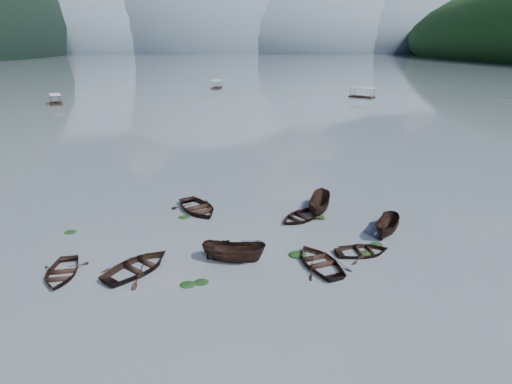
{
  "coord_description": "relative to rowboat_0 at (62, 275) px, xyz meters",
  "views": [
    {
      "loc": [
        -1.74,
        -19.78,
        13.72
      ],
      "look_at": [
        0.0,
        12.0,
        2.0
      ],
      "focal_mm": 28.0,
      "sensor_mm": 36.0,
      "label": 1
    }
  ],
  "objects": [
    {
      "name": "pontoon_centre",
      "position": [
        5.43,
        117.32,
        0.0
      ],
      "size": [
        3.7,
        6.99,
        2.55
      ],
      "primitive_type": null,
      "rotation": [
        0.0,
        0.0,
        -0.14
      ],
      "color": "black",
      "rests_on": "ground"
    },
    {
      "name": "rowboat_0",
      "position": [
        0.0,
        0.0,
        0.0
      ],
      "size": [
        3.37,
        4.37,
        0.84
      ],
      "primitive_type": "imported",
      "rotation": [
        0.0,
        0.0,
        0.13
      ],
      "color": "black",
      "rests_on": "ground"
    },
    {
      "name": "haze_mtn_c",
      "position": [
        152.86,
        897.23,
        0.0
      ],
      "size": [
        520.0,
        520.0,
        260.0
      ],
      "primitive_type": "ellipsoid",
      "color": "#475666",
      "rests_on": "ground"
    },
    {
      "name": "weed_clump_1",
      "position": [
        8.92,
        -1.31,
        0.0
      ],
      "size": [
        0.93,
        0.74,
        0.2
      ],
      "primitive_type": "ellipsoid",
      "color": "black",
      "rests_on": "ground"
    },
    {
      "name": "haze_mtn_a",
      "position": [
        -247.14,
        897.23,
        0.0
      ],
      "size": [
        520.0,
        520.0,
        280.0
      ],
      "primitive_type": "ellipsoid",
      "color": "#475666",
      "rests_on": "ground"
    },
    {
      "name": "weed_clump_5",
      "position": [
        -1.8,
        6.29,
        0.0
      ],
      "size": [
        0.93,
        0.75,
        0.2
      ],
      "primitive_type": "ellipsoid",
      "color": "black",
      "rests_on": "ground"
    },
    {
      "name": "weed_clump_0",
      "position": [
        8.1,
        -1.53,
        0.0
      ],
      "size": [
        0.96,
        0.79,
        0.21
      ],
      "primitive_type": "ellipsoid",
      "color": "black",
      "rests_on": "ground"
    },
    {
      "name": "weed_clump_7",
      "position": [
        18.08,
        8.1,
        0.0
      ],
      "size": [
        1.12,
        0.9,
        0.25
      ],
      "primitive_type": "ellipsoid",
      "color": "black",
      "rests_on": "ground"
    },
    {
      "name": "rowboat_4",
      "position": [
        19.93,
        1.71,
        0.0
      ],
      "size": [
        4.17,
        3.21,
        0.8
      ],
      "primitive_type": "imported",
      "rotation": [
        0.0,
        0.0,
        1.69
      ],
      "color": "black",
      "rests_on": "ground"
    },
    {
      "name": "weed_clump_6",
      "position": [
        6.7,
        8.72,
        0.0
      ],
      "size": [
        0.92,
        0.77,
        0.19
      ],
      "primitive_type": "ellipsoid",
      "color": "black",
      "rests_on": "ground"
    },
    {
      "name": "rowboat_7",
      "position": [
        16.55,
        7.88,
        0.0
      ],
      "size": [
        5.23,
        5.08,
        0.88
      ],
      "primitive_type": "imported",
      "rotation": [
        0.0,
        0.0,
        5.41
      ],
      "color": "black",
      "rests_on": "ground"
    },
    {
      "name": "haze_mtn_d",
      "position": [
        332.86,
        897.23,
        0.0
      ],
      "size": [
        520.0,
        520.0,
        220.0
      ],
      "primitive_type": "ellipsoid",
      "color": "#475666",
      "rests_on": "ground"
    },
    {
      "name": "weed_clump_3",
      "position": [
        21.34,
        2.92,
        0.0
      ],
      "size": [
        0.92,
        0.78,
        0.21
      ],
      "primitive_type": "ellipsoid",
      "color": "black",
      "rests_on": "ground"
    },
    {
      "name": "weed_clump_4",
      "position": [
        20.01,
        1.65,
        0.0
      ],
      "size": [
        1.0,
        0.79,
        0.21
      ],
      "primitive_type": "ellipsoid",
      "color": "black",
      "rests_on": "ground"
    },
    {
      "name": "weed_clump_2",
      "position": [
        15.35,
        1.72,
        0.0
      ],
      "size": [
        1.24,
        0.99,
        0.27
      ],
      "primitive_type": "ellipsoid",
      "color": "black",
      "rests_on": "ground"
    },
    {
      "name": "ground_plane",
      "position": [
        12.86,
        -2.77,
        0.0
      ],
      "size": [
        2400.0,
        2400.0,
        0.0
      ],
      "primitive_type": "plane",
      "color": "slate"
    },
    {
      "name": "rowboat_8",
      "position": [
        18.37,
        9.35,
        0.0
      ],
      "size": [
        3.09,
        4.79,
        1.73
      ],
      "primitive_type": "imported",
      "rotation": [
        0.0,
        0.0,
        2.8
      ],
      "color": "black",
      "rests_on": "ground"
    },
    {
      "name": "rowboat_3",
      "position": [
        16.63,
        0.38,
        0.0
      ],
      "size": [
        4.44,
        5.26,
        0.93
      ],
      "primitive_type": "imported",
      "rotation": [
        0.0,
        0.0,
        3.46
      ],
      "color": "black",
      "rests_on": "ground"
    },
    {
      "name": "rowboat_6",
      "position": [
        7.78,
        10.06,
        0.0
      ],
      "size": [
        5.74,
        6.28,
        1.06
      ],
      "primitive_type": "imported",
      "rotation": [
        0.0,
        0.0,
        0.52
      ],
      "color": "black",
      "rests_on": "ground"
    },
    {
      "name": "pontoon_left",
      "position": [
        -32.92,
        80.47,
        0.0
      ],
      "size": [
        4.95,
        6.59,
        2.34
      ],
      "primitive_type": null,
      "rotation": [
        0.0,
        0.0,
        0.45
      ],
      "color": "black",
      "rests_on": "ground"
    },
    {
      "name": "rowboat_2",
      "position": [
        10.93,
        1.21,
        0.0
      ],
      "size": [
        4.59,
        2.43,
        1.68
      ],
      "primitive_type": "imported",
      "rotation": [
        0.0,
        0.0,
        1.38
      ],
      "color": "black",
      "rests_on": "ground"
    },
    {
      "name": "pontoon_right",
      "position": [
        46.93,
        89.59,
        0.0
      ],
      "size": [
        7.03,
        6.7,
        2.63
      ],
      "primitive_type": null,
      "rotation": [
        0.0,
        0.0,
        0.84
      ],
      "color": "black",
      "rests_on": "ground"
    },
    {
      "name": "rowboat_1",
      "position": [
        4.71,
        0.34,
        0.0
      ],
      "size": [
        5.71,
        5.87,
        0.99
      ],
      "primitive_type": "imported",
      "rotation": [
        0.0,
        0.0,
        2.43
      ],
      "color": "black",
      "rests_on": "ground"
    },
    {
      "name": "haze_mtn_b",
      "position": [
        -47.14,
        897.23,
        0.0
      ],
      "size": [
        520.0,
        520.0,
        340.0
      ],
      "primitive_type": "ellipsoid",
      "color": "#475666",
      "rests_on": "ground"
    },
    {
      "name": "rowboat_5",
      "position": [
        22.76,
        4.73,
        0.0
      ],
      "size": [
        3.52,
        4.28,
        1.58
      ],
      "primitive_type": "imported",
      "rotation": [
        0.0,
        0.0,
        -0.57
      ],
      "color": "black",
      "rests_on": "ground"
    }
  ]
}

